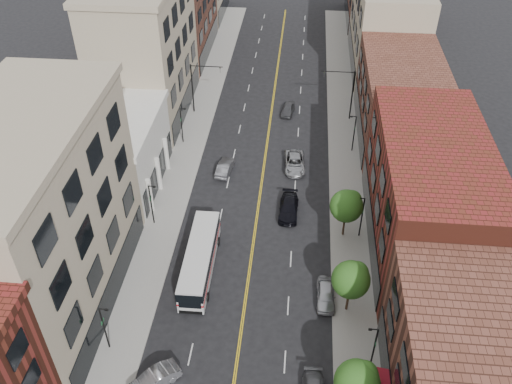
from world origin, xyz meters
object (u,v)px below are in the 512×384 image
(car_lane_a, at_px, (289,208))
(car_angle_b, at_px, (154,380))
(car_lane_c, at_px, (288,109))
(car_lane_b, at_px, (295,163))
(car_parked_far, at_px, (326,294))
(car_lane_behind, at_px, (225,167))
(city_bus, at_px, (200,258))

(car_lane_a, bearing_deg, car_angle_b, -112.75)
(car_lane_a, xyz_separation_m, car_lane_c, (-1.09, 21.75, -0.08))
(car_lane_b, bearing_deg, car_lane_c, 92.54)
(car_angle_b, bearing_deg, car_parked_far, 84.28)
(car_lane_behind, bearing_deg, car_lane_b, -162.34)
(car_lane_c, bearing_deg, city_bus, -94.87)
(car_parked_far, bearing_deg, car_angle_b, -144.18)
(car_angle_b, bearing_deg, car_lane_a, 114.12)
(car_angle_b, height_order, car_lane_c, car_angle_b)
(car_parked_far, bearing_deg, car_lane_behind, 121.67)
(city_bus, height_order, car_lane_c, city_bus)
(city_bus, xyz_separation_m, car_lane_a, (8.21, 9.45, -0.94))
(car_lane_c, bearing_deg, car_lane_b, -75.70)
(car_lane_behind, relative_size, car_lane_c, 1.11)
(car_angle_b, bearing_deg, car_lane_b, 119.69)
(city_bus, relative_size, car_lane_a, 2.21)
(city_bus, height_order, car_lane_behind, city_bus)
(car_lane_behind, bearing_deg, car_lane_a, 145.50)
(car_lane_behind, bearing_deg, car_parked_far, 128.62)
(city_bus, relative_size, car_lane_c, 2.89)
(car_parked_far, relative_size, car_lane_behind, 0.99)
(city_bus, height_order, car_angle_b, city_bus)
(car_angle_b, xyz_separation_m, car_lane_b, (10.11, 30.86, 0.01))
(car_lane_behind, relative_size, car_lane_b, 0.81)
(car_lane_a, height_order, car_lane_c, car_lane_a)
(city_bus, height_order, car_parked_far, city_bus)
(car_parked_far, distance_m, car_lane_b, 21.04)
(city_bus, distance_m, car_lane_b, 20.05)
(car_lane_a, relative_size, car_lane_c, 1.31)
(car_parked_far, bearing_deg, city_bus, 167.24)
(car_parked_far, distance_m, car_lane_a, 12.71)
(car_lane_behind, distance_m, car_lane_a, 10.66)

